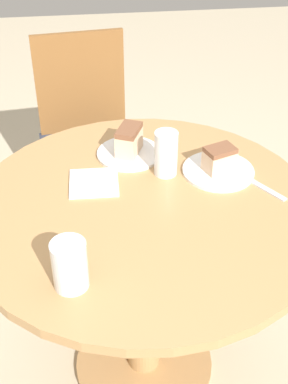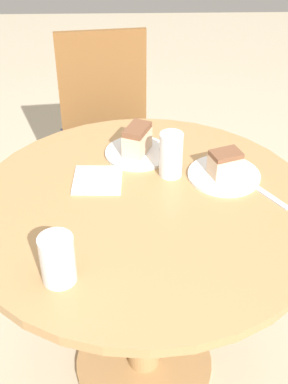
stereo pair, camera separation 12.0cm
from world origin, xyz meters
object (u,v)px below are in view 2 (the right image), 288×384
(plate_far, at_px, (137,153))
(glass_lemonade, at_px, (171,157))
(cake_slice_far, at_px, (137,140))
(chair, at_px, (106,137))
(cake_slice_near, at_px, (225,163))
(glass_water, at_px, (58,262))
(plate_near, at_px, (224,175))

(plate_far, distance_m, glass_lemonade, 0.16)
(cake_slice_far, xyz_separation_m, glass_lemonade, (0.10, -0.12, 0.01))
(chair, distance_m, plate_far, 0.64)
(chair, xyz_separation_m, cake_slice_near, (0.39, -0.70, 0.32))
(plate_far, xyz_separation_m, cake_slice_near, (0.26, -0.13, 0.04))
(glass_lemonade, bearing_deg, cake_slice_far, 130.29)
(glass_water, bearing_deg, chair, 86.80)
(plate_far, distance_m, cake_slice_far, 0.05)
(glass_water, bearing_deg, cake_slice_near, 42.80)
(cake_slice_far, height_order, glass_lemonade, glass_lemonade)
(plate_far, height_order, cake_slice_near, cake_slice_near)
(cake_slice_far, bearing_deg, plate_near, -27.08)
(cake_slice_near, height_order, glass_water, glass_water)
(glass_lemonade, bearing_deg, plate_near, -5.74)
(cake_slice_far, xyz_separation_m, glass_water, (-0.19, -0.55, 0.00))
(plate_far, height_order, glass_lemonade, glass_lemonade)
(cake_slice_far, bearing_deg, cake_slice_near, -27.08)
(glass_lemonade, height_order, glass_water, glass_lemonade)
(plate_near, height_order, glass_lemonade, glass_lemonade)
(chair, relative_size, glass_lemonade, 6.42)
(plate_near, distance_m, cake_slice_far, 0.30)
(chair, bearing_deg, cake_slice_far, -83.17)
(chair, height_order, glass_lemonade, chair)
(plate_near, relative_size, cake_slice_far, 1.84)
(cake_slice_near, relative_size, cake_slice_far, 0.89)
(cake_slice_far, bearing_deg, glass_water, -109.16)
(plate_far, xyz_separation_m, cake_slice_far, (-0.00, 0.00, 0.05))
(plate_near, xyz_separation_m, plate_far, (-0.26, 0.13, 0.00))
(plate_near, distance_m, glass_water, 0.62)
(plate_far, bearing_deg, cake_slice_far, 91.79)
(cake_slice_near, height_order, glass_lemonade, glass_lemonade)
(glass_lemonade, relative_size, glass_water, 1.11)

